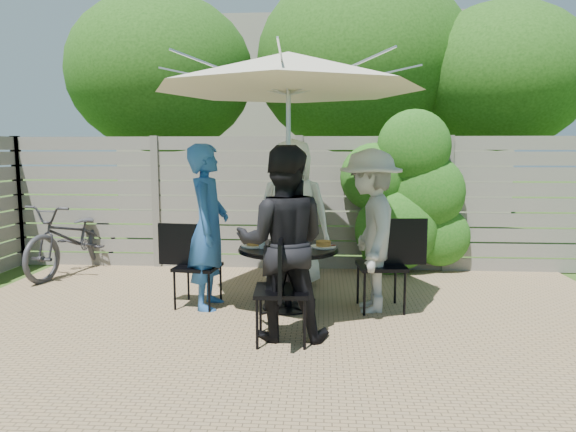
# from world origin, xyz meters

# --- Properties ---
(backyard_envelope) EXTENTS (60.00, 60.00, 5.00)m
(backyard_envelope) POSITION_xyz_m (0.09, 10.29, 2.61)
(backyard_envelope) COLOR #304D18
(backyard_envelope) RESTS_ON ground
(patio_table) EXTENTS (1.02, 1.02, 0.66)m
(patio_table) POSITION_xyz_m (-0.03, 1.19, 0.46)
(patio_table) COLOR black
(patio_table) RESTS_ON ground
(umbrella) EXTENTS (2.71, 2.71, 2.61)m
(umbrella) POSITION_xyz_m (-0.03, 1.19, 2.42)
(umbrella) COLOR silver
(umbrella) RESTS_ON ground
(chair_back) EXTENTS (0.51, 0.71, 0.96)m
(chair_back) POSITION_xyz_m (-0.03, 2.15, 0.29)
(chair_back) COLOR black
(chair_back) RESTS_ON ground
(person_back) EXTENTS (0.88, 0.57, 1.79)m
(person_back) POSITION_xyz_m (-0.03, 2.02, 0.89)
(person_back) COLOR white
(person_back) RESTS_ON ground
(chair_left) EXTENTS (0.67, 0.48, 0.89)m
(chair_left) POSITION_xyz_m (-0.99, 1.18, 0.27)
(chair_left) COLOR black
(chair_left) RESTS_ON ground
(person_left) EXTENTS (0.41, 0.63, 1.72)m
(person_left) POSITION_xyz_m (-0.86, 1.18, 0.86)
(person_left) COLOR #265AA4
(person_left) RESTS_ON ground
(chair_front) EXTENTS (0.47, 0.69, 0.94)m
(chair_front) POSITION_xyz_m (-0.02, 0.22, 0.28)
(chair_front) COLOR black
(chair_front) RESTS_ON ground
(person_front) EXTENTS (0.83, 0.65, 1.69)m
(person_front) POSITION_xyz_m (-0.02, 0.36, 0.85)
(person_front) COLOR black
(person_front) RESTS_ON ground
(chair_right) EXTENTS (0.72, 0.51, 0.96)m
(chair_right) POSITION_xyz_m (0.94, 1.19, 0.29)
(chair_right) COLOR black
(chair_right) RESTS_ON ground
(person_right) EXTENTS (0.63, 1.08, 1.67)m
(person_right) POSITION_xyz_m (0.80, 1.19, 0.84)
(person_right) COLOR #ACADA8
(person_right) RESTS_ON ground
(plate_back) EXTENTS (0.26, 0.26, 0.06)m
(plate_back) POSITION_xyz_m (-0.03, 1.55, 0.69)
(plate_back) COLOR white
(plate_back) RESTS_ON patio_table
(plate_left) EXTENTS (0.26, 0.26, 0.06)m
(plate_left) POSITION_xyz_m (-0.39, 1.18, 0.69)
(plate_left) COLOR white
(plate_left) RESTS_ON patio_table
(plate_front) EXTENTS (0.26, 0.26, 0.06)m
(plate_front) POSITION_xyz_m (-0.03, 0.83, 0.69)
(plate_front) COLOR white
(plate_front) RESTS_ON patio_table
(plate_right) EXTENTS (0.26, 0.26, 0.06)m
(plate_right) POSITION_xyz_m (0.33, 1.19, 0.69)
(plate_right) COLOR white
(plate_right) RESTS_ON patio_table
(glass_back) EXTENTS (0.07, 0.07, 0.14)m
(glass_back) POSITION_xyz_m (-0.13, 1.45, 0.73)
(glass_back) COLOR silver
(glass_back) RESTS_ON patio_table
(glass_left) EXTENTS (0.07, 0.07, 0.14)m
(glass_left) POSITION_xyz_m (-0.29, 1.08, 0.73)
(glass_left) COLOR silver
(glass_left) RESTS_ON patio_table
(glass_front) EXTENTS (0.07, 0.07, 0.14)m
(glass_front) POSITION_xyz_m (0.08, 0.93, 0.73)
(glass_front) COLOR silver
(glass_front) RESTS_ON patio_table
(syrup_jug) EXTENTS (0.09, 0.09, 0.16)m
(syrup_jug) POSITION_xyz_m (-0.09, 1.24, 0.74)
(syrup_jug) COLOR #59280C
(syrup_jug) RESTS_ON patio_table
(coffee_cup) EXTENTS (0.08, 0.08, 0.12)m
(coffee_cup) POSITION_xyz_m (0.07, 1.41, 0.72)
(coffee_cup) COLOR #C6B293
(coffee_cup) RESTS_ON patio_table
(bicycle) EXTENTS (0.99, 1.92, 0.96)m
(bicycle) POSITION_xyz_m (-3.01, 2.60, 0.48)
(bicycle) COLOR #333338
(bicycle) RESTS_ON ground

